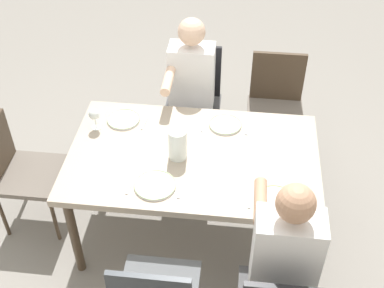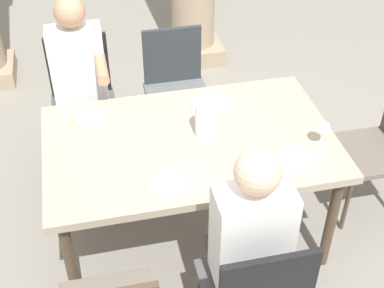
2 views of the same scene
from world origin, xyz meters
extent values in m
plane|color=gray|center=(0.00, 0.00, 0.00)|extent=(16.00, 16.00, 0.00)
cube|color=tan|center=(0.00, 0.00, 0.73)|extent=(1.61, 1.00, 0.05)
cylinder|color=#473828|center=(-0.73, 0.42, 0.35)|extent=(0.06, 0.06, 0.70)
cylinder|color=#473828|center=(0.73, 0.42, 0.35)|extent=(0.06, 0.06, 0.70)
cylinder|color=#473828|center=(-0.73, -0.42, 0.35)|extent=(0.06, 0.06, 0.70)
cylinder|color=#473828|center=(0.73, -0.42, 0.35)|extent=(0.06, 0.06, 0.70)
cube|color=#4F4F50|center=(-0.56, 0.84, 0.45)|extent=(0.44, 0.44, 0.04)
cube|color=black|center=(-0.56, 1.04, 0.69)|extent=(0.42, 0.03, 0.47)
cylinder|color=black|center=(-0.75, 0.65, 0.22)|extent=(0.03, 0.03, 0.44)
cylinder|color=black|center=(-0.37, 0.65, 0.22)|extent=(0.03, 0.03, 0.44)
cylinder|color=black|center=(-0.75, 1.03, 0.22)|extent=(0.03, 0.03, 0.44)
cylinder|color=black|center=(-0.37, 1.03, 0.22)|extent=(0.03, 0.03, 0.44)
cube|color=#5B5E61|center=(0.10, 0.84, 0.46)|extent=(0.44, 0.44, 0.04)
cube|color=#2D3338|center=(0.10, 1.04, 0.68)|extent=(0.42, 0.03, 0.44)
cylinder|color=#2D3338|center=(-0.09, 0.65, 0.22)|extent=(0.03, 0.03, 0.44)
cylinder|color=#2D3338|center=(0.29, 0.65, 0.22)|extent=(0.03, 0.03, 0.44)
cylinder|color=#2D3338|center=(-0.09, 1.03, 0.22)|extent=(0.03, 0.03, 0.44)
cylinder|color=#2D3338|center=(0.29, 1.03, 0.22)|extent=(0.03, 0.03, 0.44)
cylinder|color=black|center=(0.29, -0.65, 0.23)|extent=(0.03, 0.03, 0.45)
cube|color=#6A6158|center=(1.15, 0.00, 0.44)|extent=(0.44, 0.44, 0.04)
cylinder|color=#473828|center=(0.96, 0.19, 0.21)|extent=(0.03, 0.03, 0.42)
cylinder|color=#473828|center=(0.96, -0.19, 0.21)|extent=(0.03, 0.03, 0.42)
cylinder|color=#473828|center=(1.34, 0.19, 0.21)|extent=(0.03, 0.03, 0.42)
cube|color=#3F3F4C|center=(0.10, -0.60, 0.23)|extent=(0.24, 0.14, 0.46)
cube|color=#3F3F4C|center=(0.10, -0.69, 0.51)|extent=(0.28, 0.32, 0.10)
cube|color=white|center=(0.10, -0.80, 0.82)|extent=(0.34, 0.20, 0.51)
sphere|color=beige|center=(0.10, -0.80, 1.19)|extent=(0.20, 0.20, 0.20)
cylinder|color=beige|center=(0.24, -0.56, 0.93)|extent=(0.07, 0.30, 0.07)
cube|color=#3F3F4C|center=(-0.56, 0.58, 0.23)|extent=(0.24, 0.14, 0.46)
cube|color=#3F3F4C|center=(-0.56, 0.67, 0.51)|extent=(0.28, 0.32, 0.10)
cube|color=white|center=(-0.56, 0.78, 0.83)|extent=(0.34, 0.20, 0.54)
sphere|color=tan|center=(-0.56, 0.78, 1.21)|extent=(0.19, 0.19, 0.19)
cylinder|color=tan|center=(-0.42, 0.54, 0.95)|extent=(0.07, 0.30, 0.07)
cube|color=tan|center=(0.51, 2.17, 0.08)|extent=(0.51, 0.51, 0.16)
cylinder|color=silver|center=(-0.52, 0.34, 0.75)|extent=(0.22, 0.22, 0.01)
torus|color=#A0BE77|center=(-0.52, 0.34, 0.76)|extent=(0.22, 0.22, 0.01)
cube|color=silver|center=(-0.67, 0.34, 0.75)|extent=(0.03, 0.17, 0.01)
cube|color=silver|center=(-0.37, 0.34, 0.75)|extent=(0.02, 0.17, 0.01)
cylinder|color=white|center=(-0.19, -0.32, 0.75)|extent=(0.22, 0.22, 0.01)
torus|color=#A9CD91|center=(-0.19, -0.32, 0.76)|extent=(0.22, 0.22, 0.01)
cube|color=silver|center=(-0.34, -0.32, 0.75)|extent=(0.03, 0.17, 0.01)
cube|color=silver|center=(-0.04, -0.32, 0.75)|extent=(0.03, 0.17, 0.01)
cylinder|color=white|center=(0.20, 0.31, 0.75)|extent=(0.25, 0.25, 0.01)
torus|color=#A9CD91|center=(0.20, 0.31, 0.76)|extent=(0.25, 0.25, 0.01)
cube|color=silver|center=(0.05, 0.31, 0.75)|extent=(0.02, 0.17, 0.01)
cube|color=silver|center=(0.35, 0.31, 0.75)|extent=(0.03, 0.17, 0.01)
cylinder|color=white|center=(0.52, -0.30, 0.75)|extent=(0.23, 0.23, 0.01)
torus|color=#A9CD91|center=(0.52, -0.30, 0.76)|extent=(0.23, 0.23, 0.01)
cylinder|color=white|center=(0.69, -0.20, 0.75)|extent=(0.06, 0.06, 0.00)
cylinder|color=white|center=(0.69, -0.20, 0.79)|extent=(0.01, 0.01, 0.08)
sphere|color=white|center=(0.69, -0.20, 0.87)|extent=(0.08, 0.08, 0.08)
cube|color=silver|center=(0.37, -0.30, 0.75)|extent=(0.03, 0.17, 0.01)
cube|color=silver|center=(0.67, -0.30, 0.75)|extent=(0.03, 0.17, 0.01)
cylinder|color=white|center=(0.10, 0.03, 0.85)|extent=(0.12, 0.12, 0.21)
cylinder|color=#EFEAC6|center=(0.10, 0.03, 0.82)|extent=(0.11, 0.11, 0.14)
camera|label=1|loc=(-0.26, 2.39, 2.93)|focal=47.34mm
camera|label=2|loc=(-0.50, -2.29, 2.62)|focal=50.56mm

